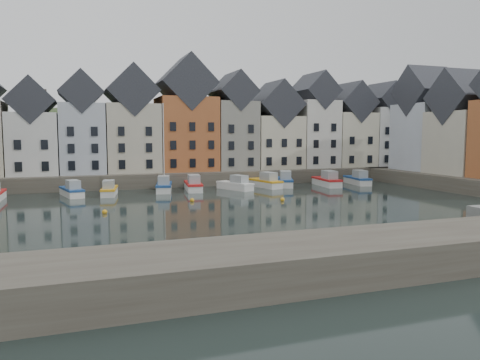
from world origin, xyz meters
name	(u,v)px	position (x,y,z in m)	size (l,w,h in m)	color
ground	(249,210)	(0.00, 0.00, 0.00)	(260.00, 260.00, 0.00)	black
far_quay	(183,176)	(0.00, 30.00, 1.00)	(90.00, 16.00, 2.00)	#433C33
near_wall	(220,269)	(-10.00, -22.00, 1.00)	(50.00, 6.00, 2.00)	#433C33
hillside	(158,252)	(0.02, 56.00, -17.96)	(153.60, 70.40, 64.00)	#20351A
far_terrace	(205,127)	(3.21, 28.00, 8.88)	(72.37, 8.16, 17.78)	beige
right_terrace	(466,125)	(36.00, 8.07, 8.91)	(8.30, 24.25, 16.36)	#ADB5C0
mooring_buoys	(198,203)	(-4.00, 5.33, 0.15)	(20.50, 5.50, 0.50)	gold
boat_b	(72,191)	(-16.98, 17.32, 0.68)	(3.11, 6.21, 2.29)	silver
boat_c	(109,190)	(-12.55, 16.78, 0.65)	(2.63, 5.86, 2.17)	silver
boat_d	(164,186)	(-5.35, 18.15, 0.78)	(3.28, 6.56, 12.02)	silver
boat_e	(193,185)	(-1.40, 17.79, 0.74)	(2.91, 6.70, 2.49)	silver
boat_f	(236,185)	(4.41, 16.90, 0.68)	(4.01, 6.22, 2.29)	silver
boat_g	(266,182)	(9.42, 18.14, 0.74)	(3.28, 6.74, 2.48)	silver
boat_h	(285,181)	(12.72, 18.57, 0.77)	(4.45, 6.99, 2.57)	silver
boat_i	(327,181)	(18.65, 16.57, 0.77)	(2.83, 6.95, 2.60)	silver
boat_j	(358,180)	(24.31, 17.11, 0.74)	(3.08, 6.68, 2.47)	silver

